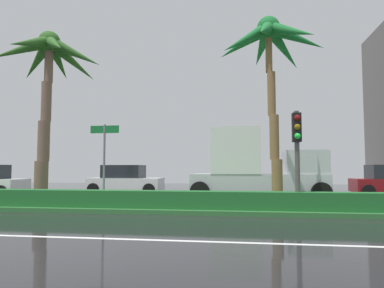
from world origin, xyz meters
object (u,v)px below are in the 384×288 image
palm_tree_centre_left (270,49)px  street_name_sign (104,153)px  palm_tree_mid_left (49,68)px  traffic_signal_median_right (297,142)px  car_in_traffic_second (125,180)px  box_truck_lead (256,168)px

palm_tree_centre_left → street_name_sign: bearing=-165.7°
palm_tree_mid_left → traffic_signal_median_right: palm_tree_mid_left is taller
car_in_traffic_second → traffic_signal_median_right: bearing=-43.3°
street_name_sign → car_in_traffic_second: street_name_sign is taller
traffic_signal_median_right → box_truck_lead: 5.65m
palm_tree_centre_left → street_name_sign: size_ratio=2.47×
car_in_traffic_second → box_truck_lead: box_truck_lead is taller
traffic_signal_median_right → street_name_sign: traffic_signal_median_right is taller
palm_tree_mid_left → traffic_signal_median_right: size_ratio=2.22×
palm_tree_centre_left → box_truck_lead: 5.87m
palm_tree_centre_left → car_in_traffic_second: palm_tree_centre_left is taller
palm_tree_centre_left → car_in_traffic_second: bearing=142.1°
street_name_sign → box_truck_lead: box_truck_lead is taller
street_name_sign → box_truck_lead: (5.70, 5.06, -0.53)m
street_name_sign → car_in_traffic_second: bearing=103.5°
box_truck_lead → car_in_traffic_second: bearing=159.9°
street_name_sign → traffic_signal_median_right: bearing=-3.4°
palm_tree_mid_left → box_truck_lead: palm_tree_mid_left is taller
traffic_signal_median_right → street_name_sign: 6.87m
palm_tree_mid_left → palm_tree_centre_left: 9.27m
palm_tree_mid_left → street_name_sign: palm_tree_mid_left is taller
palm_tree_mid_left → street_name_sign: size_ratio=2.42×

